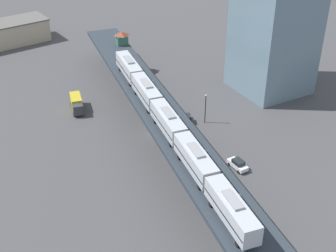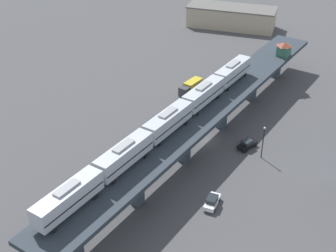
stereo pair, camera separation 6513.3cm
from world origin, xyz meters
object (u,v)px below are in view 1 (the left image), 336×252
(subway_train, at_px, (168,121))
(signal_hut, at_px, (122,38))
(street_car_black, at_px, (187,119))
(delivery_truck, at_px, (77,103))
(warehouse_building, at_px, (0,35))
(street_car_white, at_px, (238,164))
(street_lamp, at_px, (205,106))
(office_tower, at_px, (276,19))

(subway_train, relative_size, signal_hut, 16.81)
(subway_train, xyz_separation_m, street_car_black, (11.76, 12.46, -9.25))
(subway_train, bearing_deg, delivery_truck, 104.09)
(street_car_black, bearing_deg, subway_train, -133.36)
(subway_train, relative_size, warehouse_building, 2.10)
(signal_hut, distance_m, street_car_white, 51.66)
(street_car_white, bearing_deg, signal_hut, 90.40)
(subway_train, distance_m, street_lamp, 19.44)
(street_car_white, relative_size, warehouse_building, 0.15)
(signal_hut, xyz_separation_m, street_car_black, (0.80, -31.67, -8.51))
(signal_hut, distance_m, delivery_truck, 24.65)
(signal_hut, distance_m, street_car_black, 32.81)
(office_tower, bearing_deg, delivery_truck, 164.50)
(office_tower, bearing_deg, subway_train, -156.24)
(warehouse_building, bearing_deg, subway_train, -80.36)
(street_lamp, relative_size, warehouse_building, 0.24)
(subway_train, height_order, street_car_black, subway_train)
(delivery_truck, xyz_separation_m, street_lamp, (22.65, -19.16, 2.35))
(warehouse_building, xyz_separation_m, office_tower, (51.90, -62.52, 14.59))
(street_car_white, relative_size, office_tower, 0.12)
(delivery_truck, height_order, office_tower, office_tower)
(subway_train, relative_size, street_car_white, 13.90)
(delivery_truck, bearing_deg, warehouse_building, 96.93)
(street_car_white, height_order, delivery_truck, delivery_truck)
(subway_train, distance_m, warehouse_building, 80.85)
(street_car_white, bearing_deg, street_lamp, 77.30)
(street_car_black, relative_size, delivery_truck, 0.63)
(street_lamp, height_order, office_tower, office_tower)
(street_car_white, xyz_separation_m, street_lamp, (3.90, 17.29, 3.17))
(delivery_truck, relative_size, office_tower, 0.21)
(subway_train, distance_m, signal_hut, 45.48)
(street_car_black, distance_m, street_lamp, 5.09)
(signal_hut, relative_size, street_lamp, 0.53)
(street_car_white, distance_m, street_car_black, 19.29)
(street_car_white, height_order, office_tower, office_tower)
(street_car_black, bearing_deg, street_car_white, -91.33)
(subway_train, xyz_separation_m, signal_hut, (10.96, 44.13, -0.74))
(signal_hut, relative_size, delivery_truck, 0.49)
(warehouse_building, bearing_deg, office_tower, -50.31)
(subway_train, relative_size, street_car_black, 13.05)
(street_car_white, bearing_deg, street_car_black, 88.67)
(street_car_white, xyz_separation_m, warehouse_building, (-24.81, 86.26, 2.47))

